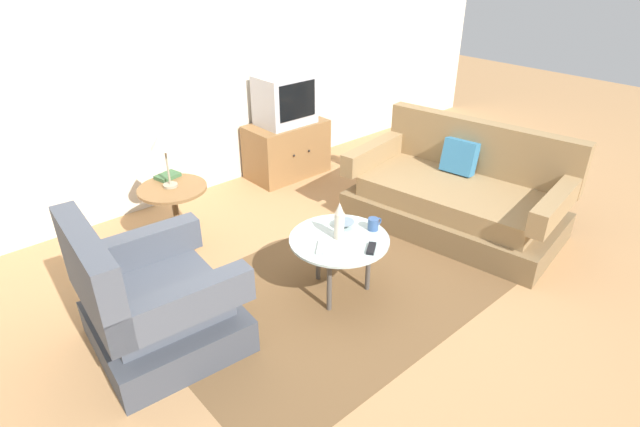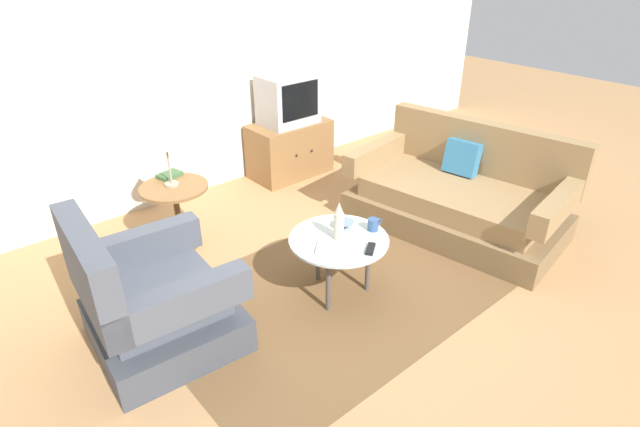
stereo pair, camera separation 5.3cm
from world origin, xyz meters
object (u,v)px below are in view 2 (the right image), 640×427
Objects in this scene: vase at (339,221)px; coffee_table at (339,244)px; tv_remote_silver at (320,247)px; book at (169,175)px; tv_stand at (290,149)px; television at (288,99)px; tv_remote_dark at (370,249)px; armchair at (152,304)px; side_table at (176,203)px; mug at (373,224)px; table_lamp at (165,140)px; bowl at (344,224)px; couch at (459,197)px.

coffee_table is at bearing -96.40° from vase.
tv_remote_silver is 0.74× the size of book.
tv_stand is at bearing 61.40° from coffee_table.
television reaches higher than coffee_table.
television is 3.92× the size of tv_remote_dark.
armchair reaches higher than side_table.
mug is (-0.79, -2.02, -0.34)m from television.
tv_stand is 4.05× the size of book.
mug is at bearing -77.36° from book.
book is at bearing -166.25° from television.
table_lamp is 3.92× the size of mug.
vase is at bearing 83.60° from coffee_table.
vase is 1.84× the size of bowl.
couch is 1.49m from tv_remote_dark.
mug is 0.81× the size of bowl.
armchair reaches higher than book.
couch is at bearing -50.07° from book.
tv_remote_silver is (-0.33, -0.11, -0.01)m from bowl.
television is at bearing 68.73° from mug.
tv_stand is at bearing 4.23° from couch.
mug is (1.53, -0.43, 0.19)m from armchair.
vase is (-1.06, -1.94, 0.31)m from tv_stand.
couch is at bearing -2.60° from bowl.
side_table is 1.46m from bowl.
armchair reaches higher than tv_stand.
tv_stand is at bearing 129.25° from armchair.
bowl is (-0.92, -1.85, -0.36)m from television.
television reaches higher than vase.
side_table is 0.55m from table_lamp.
tv_stand reaches higher than bowl.
coffee_table is at bearing -118.55° from television.
armchair is 7.57× the size of mug.
couch is (2.77, -0.33, -0.03)m from armchair.
armchair is 3.33× the size of vase.
book is (-0.65, 1.47, 0.09)m from bowl.
couch is at bearing -76.80° from tv_stand.
tv_remote_dark is (-1.00, -2.20, 0.18)m from tv_stand.
bowl is (0.71, -1.28, 0.08)m from side_table.
tv_stand reaches higher than coffee_table.
side_table is at bearing -120.54° from book.
tv_remote_silver is (0.39, -1.41, -0.48)m from table_lamp.
tv_stand reaches higher than mug.
tv_stand reaches higher than book.
vase is at bearing 164.05° from mug.
table_lamp is 1.83m from tv_remote_dark.
couch reaches higher than vase.
couch reaches higher than bowl.
armchair reaches higher than couch.
book is (-0.57, 1.82, 0.10)m from tv_remote_dark.
mug is 0.22m from bowl.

